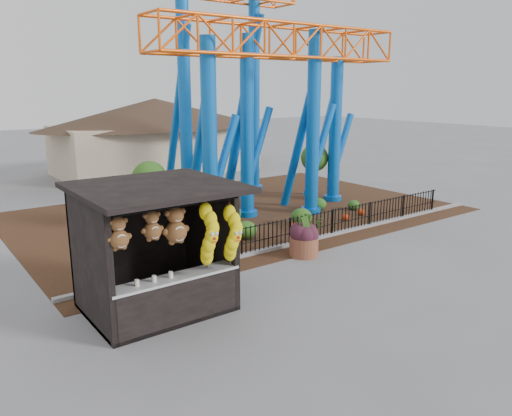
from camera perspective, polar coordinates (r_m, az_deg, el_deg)
ground at (r=13.26m, az=3.01°, el=-9.83°), size 120.00×120.00×0.00m
mulch_bed at (r=21.63m, az=-2.21°, el=-0.46°), size 18.00×12.00×0.02m
curb at (r=17.84m, az=6.87°, el=-3.45°), size 18.00×0.18×0.12m
prize_booth at (r=11.93m, az=-10.90°, el=-4.91°), size 3.50×3.40×3.12m
picket_fence at (r=18.33m, az=8.96°, el=-1.63°), size 12.20×0.06×1.00m
roller_coaster at (r=21.83m, az=-0.20°, el=16.71°), size 11.00×6.37×10.82m
terracotta_planter at (r=16.10m, az=5.48°, el=-4.38°), size 1.03×1.03×0.63m
planter_foliage at (r=15.91m, az=5.54°, el=-2.21°), size 0.70×0.70×0.64m
potted_plant at (r=17.09m, az=6.03°, el=-2.61°), size 0.93×0.81×1.03m
landscaping at (r=19.72m, az=2.26°, el=-0.89°), size 7.29×3.19×0.72m
pavilion at (r=32.51m, az=-11.41°, el=9.49°), size 15.00×15.00×4.80m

